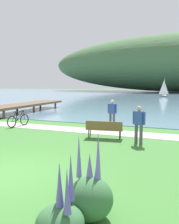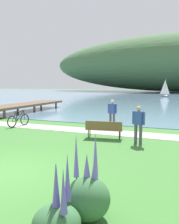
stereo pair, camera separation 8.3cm
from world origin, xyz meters
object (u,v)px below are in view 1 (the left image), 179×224
(bicycle_leaning_near_bench, at_px, (18,120))
(person_on_the_grass, at_px, (139,122))
(park_bench_near_camera, at_px, (104,128))
(person_at_shoreline, at_px, (112,112))
(sailboat_mid_bay, at_px, (164,88))

(bicycle_leaning_near_bench, relative_size, person_on_the_grass, 1.03)
(park_bench_near_camera, bearing_deg, bicycle_leaning_near_bench, 168.64)
(bicycle_leaning_near_bench, height_order, person_at_shoreline, person_at_shoreline)
(bicycle_leaning_near_bench, distance_m, person_on_the_grass, 8.05)
(bicycle_leaning_near_bench, xyz_separation_m, sailboat_mid_bay, (5.82, 38.43, 1.36))
(park_bench_near_camera, bearing_deg, person_on_the_grass, -14.47)
(park_bench_near_camera, relative_size, person_on_the_grass, 1.08)
(person_on_the_grass, bearing_deg, sailboat_mid_bay, 92.89)
(park_bench_near_camera, relative_size, bicycle_leaning_near_bench, 1.05)
(bicycle_leaning_near_bench, bearing_deg, park_bench_near_camera, -11.36)
(park_bench_near_camera, height_order, bicycle_leaning_near_bench, bicycle_leaning_near_bench)
(bicycle_leaning_near_bench, xyz_separation_m, person_at_shoreline, (5.63, 1.73, 0.58))
(person_at_shoreline, distance_m, person_on_the_grass, 4.06)
(park_bench_near_camera, distance_m, sailboat_mid_bay, 39.67)
(bicycle_leaning_near_bench, relative_size, person_at_shoreline, 1.03)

